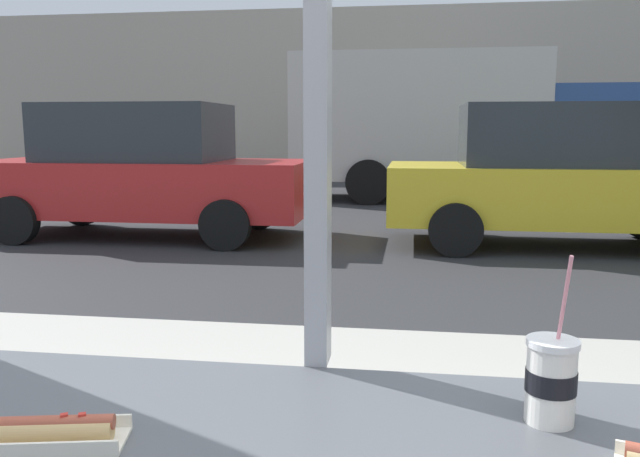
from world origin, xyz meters
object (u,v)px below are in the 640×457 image
object	(u,v)px
soda_cup_left	(551,379)
parked_car_yellow	(557,176)
hotdog_tray_far	(41,432)
parked_car_red	(142,171)
box_truck	(451,122)

from	to	relation	value
soda_cup_left	parked_car_yellow	distance (m)	7.51
soda_cup_left	hotdog_tray_far	distance (m)	0.88
parked_car_red	hotdog_tray_far	bearing A→B (deg)	-67.46
soda_cup_left	parked_car_red	world-z (taller)	parked_car_red
parked_car_yellow	box_truck	size ratio (longest dim) A/B	0.63
hotdog_tray_far	parked_car_yellow	size ratio (longest dim) A/B	0.07
hotdog_tray_far	box_truck	size ratio (longest dim) A/B	0.04
hotdog_tray_far	box_truck	xyz separation A→B (m)	(1.35, 12.93, 0.64)
hotdog_tray_far	parked_car_yellow	distance (m)	7.93
parked_car_red	box_truck	world-z (taller)	box_truck
soda_cup_left	hotdog_tray_far	world-z (taller)	soda_cup_left
hotdog_tray_far	parked_car_red	size ratio (longest dim) A/B	0.06
soda_cup_left	box_truck	world-z (taller)	box_truck
parked_car_red	box_truck	bearing A→B (deg)	50.11
hotdog_tray_far	parked_car_red	world-z (taller)	parked_car_red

